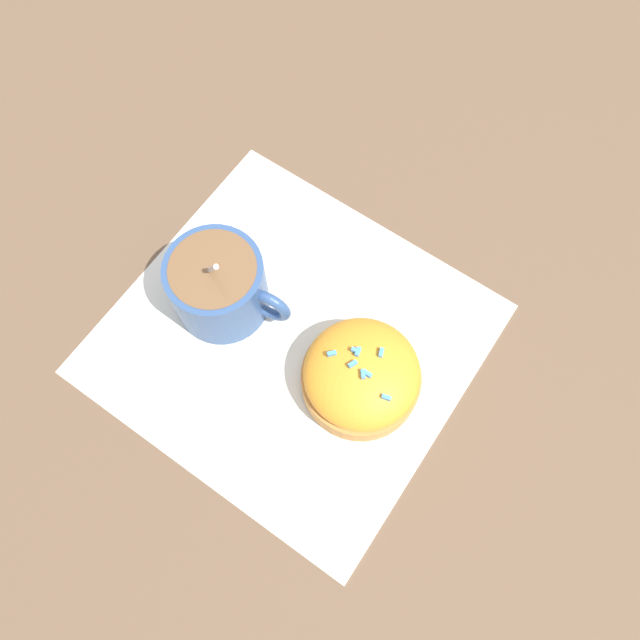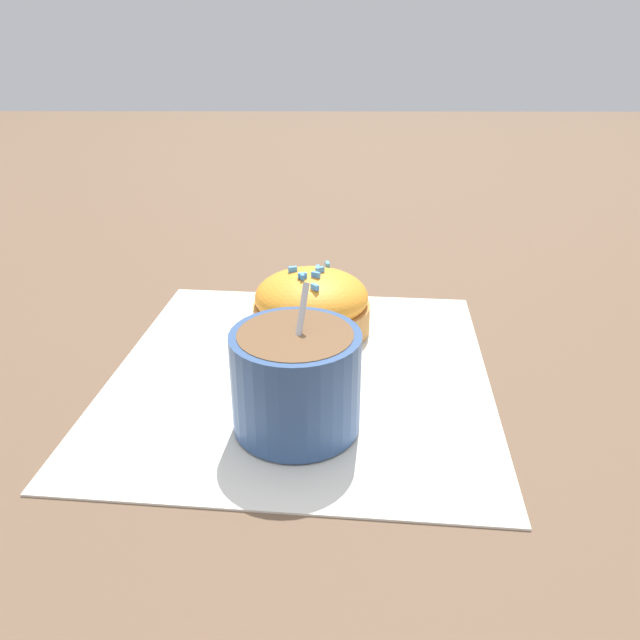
{
  "view_description": "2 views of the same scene",
  "coord_description": "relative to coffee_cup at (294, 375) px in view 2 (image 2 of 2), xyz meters",
  "views": [
    {
      "loc": [
        0.11,
        -0.15,
        0.5
      ],
      "look_at": [
        0.02,
        0.02,
        0.04
      ],
      "focal_mm": 35.0,
      "sensor_mm": 36.0,
      "label": 1
    },
    {
      "loc": [
        -0.4,
        -0.02,
        0.24
      ],
      "look_at": [
        0.02,
        -0.01,
        0.04
      ],
      "focal_mm": 35.0,
      "sensor_mm": 36.0,
      "label": 2
    }
  ],
  "objects": [
    {
      "name": "ground_plane",
      "position": [
        0.07,
        -0.0,
        -0.04
      ],
      "size": [
        3.0,
        3.0,
        0.0
      ],
      "primitive_type": "plane",
      "color": "brown"
    },
    {
      "name": "paper_napkin",
      "position": [
        0.07,
        -0.0,
        -0.04
      ],
      "size": [
        0.32,
        0.3,
        0.0
      ],
      "color": "white",
      "rests_on": "ground_plane"
    },
    {
      "name": "coffee_cup",
      "position": [
        0.0,
        0.0,
        0.0
      ],
      "size": [
        0.11,
        0.08,
        0.09
      ],
      "color": "#335184",
      "rests_on": "paper_napkin"
    },
    {
      "name": "frosted_pastry",
      "position": [
        0.14,
        -0.01,
        -0.01
      ],
      "size": [
        0.1,
        0.1,
        0.05
      ],
      "color": "#C18442",
      "rests_on": "paper_napkin"
    }
  ]
}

